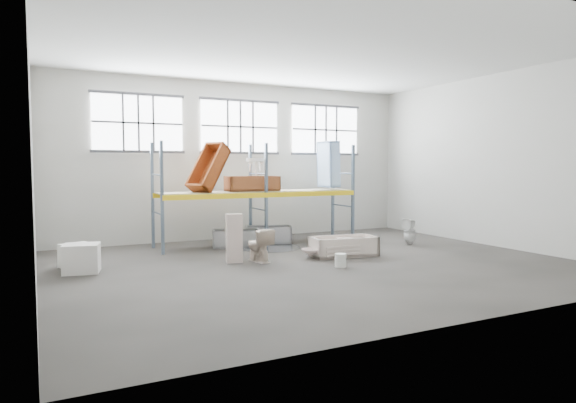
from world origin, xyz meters
TOP-DOWN VIEW (x-y plane):
  - floor at (0.00, 0.00)m, footprint 12.00×10.00m
  - ceiling at (0.00, 0.00)m, footprint 12.00×10.00m
  - wall_back at (0.00, 5.05)m, footprint 12.00×0.10m
  - wall_front at (0.00, -5.05)m, footprint 12.00×0.10m
  - wall_left at (-6.05, 0.00)m, footprint 0.10×10.00m
  - wall_right at (6.05, 0.00)m, footprint 0.10×10.00m
  - window_left at (-3.20, 4.94)m, footprint 2.60×0.04m
  - window_mid at (0.00, 4.94)m, footprint 2.60×0.04m
  - window_right at (3.20, 4.94)m, footprint 2.60×0.04m
  - rack_upright_la at (-3.00, 2.90)m, footprint 0.08×0.08m
  - rack_upright_lb at (-3.00, 4.10)m, footprint 0.08×0.08m
  - rack_upright_ma at (0.00, 2.90)m, footprint 0.08×0.08m
  - rack_upright_mb at (0.00, 4.10)m, footprint 0.08×0.08m
  - rack_upright_ra at (3.00, 2.90)m, footprint 0.08×0.08m
  - rack_upright_rb at (3.00, 4.10)m, footprint 0.08×0.08m
  - rack_beam_front at (0.00, 2.90)m, footprint 6.00×0.10m
  - rack_beam_back at (0.00, 4.10)m, footprint 6.00×0.10m
  - shelf_deck at (0.00, 3.50)m, footprint 5.90×1.10m
  - wet_patch at (0.00, 2.70)m, footprint 1.80×1.80m
  - bathtub_beige at (1.17, 0.60)m, footprint 1.79×1.00m
  - cistern_spare at (1.17, 0.56)m, footprint 0.45×0.34m
  - sink_in_tub at (0.21, 0.64)m, footprint 0.63×0.63m
  - toilet_beige at (-1.12, 0.86)m, footprint 0.55×0.85m
  - cistern_tall at (-1.70, 1.02)m, footprint 0.42×0.32m
  - toilet_white at (4.01, 1.37)m, footprint 0.44×0.44m
  - steel_tub_left at (-0.81, 3.21)m, footprint 1.48×1.00m
  - steel_tub_right at (0.34, 3.50)m, footprint 1.53×1.13m
  - rust_tub_flat at (-0.21, 3.46)m, footprint 1.58×0.81m
  - rust_tub_tilted at (-1.56, 3.44)m, footprint 1.39×1.17m
  - sink_on_shelf at (-0.16, 3.26)m, footprint 0.66×0.56m
  - blue_tub_upright at (2.51, 3.58)m, footprint 0.55×0.75m
  - bucket at (0.31, -0.60)m, footprint 0.32×0.32m
  - carton_near at (-5.11, 1.41)m, footprint 0.86×0.77m
  - carton_far at (-5.13, 2.09)m, footprint 0.86×0.86m

SIDE VIEW (x-z plane):
  - floor at x=0.00m, z-range -0.10..0.00m
  - wet_patch at x=0.00m, z-range 0.00..0.00m
  - bucket at x=0.31m, z-range 0.00..0.31m
  - sink_in_tub at x=0.21m, z-range 0.08..0.24m
  - steel_tub_left at x=-0.81m, z-range 0.00..0.50m
  - bathtub_beige at x=1.17m, z-range 0.00..0.50m
  - steel_tub_right at x=0.34m, z-range 0.00..0.51m
  - carton_far at x=-5.13m, z-range 0.00..0.54m
  - cistern_spare at x=1.17m, z-range 0.09..0.47m
  - carton_near at x=-5.11m, z-range 0.00..0.63m
  - toilet_white at x=4.01m, z-range 0.00..0.78m
  - toilet_beige at x=-1.12m, z-range 0.00..0.82m
  - cistern_tall at x=-1.70m, z-range 0.00..1.18m
  - rack_upright_la at x=-3.00m, z-range 0.00..3.00m
  - rack_upright_lb at x=-3.00m, z-range 0.00..3.00m
  - rack_upright_ma at x=0.00m, z-range 0.00..3.00m
  - rack_upright_mb at x=0.00m, z-range 0.00..3.00m
  - rack_upright_ra at x=3.00m, z-range 0.00..3.00m
  - rack_upright_rb at x=3.00m, z-range 0.00..3.00m
  - rack_beam_front at x=0.00m, z-range 1.43..1.57m
  - rack_beam_back at x=0.00m, z-range 1.43..1.57m
  - shelf_deck at x=0.00m, z-range 1.57..1.59m
  - rust_tub_flat at x=-0.21m, z-range 1.60..2.04m
  - sink_on_shelf at x=-0.16m, z-range 1.83..2.36m
  - rust_tub_tilted at x=-1.56m, z-range 1.56..3.03m
  - blue_tub_upright at x=2.51m, z-range 1.66..3.13m
  - wall_back at x=0.00m, z-range 0.00..5.00m
  - wall_front at x=0.00m, z-range 0.00..5.00m
  - wall_left at x=-6.05m, z-range 0.00..5.00m
  - wall_right at x=6.05m, z-range 0.00..5.00m
  - window_left at x=-3.20m, z-range 2.80..4.40m
  - window_mid at x=0.00m, z-range 2.80..4.40m
  - window_right at x=3.20m, z-range 2.80..4.40m
  - ceiling at x=0.00m, z-range 5.00..5.10m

